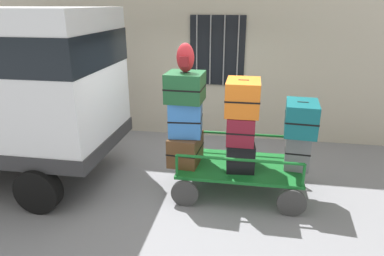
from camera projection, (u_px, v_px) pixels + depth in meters
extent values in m
plane|color=gray|center=(197.00, 182.00, 6.15)|extent=(40.00, 40.00, 0.00)
cube|color=#BCB29E|center=(215.00, 27.00, 7.59)|extent=(12.00, 0.30, 5.00)
cube|color=black|center=(217.00, 51.00, 7.59)|extent=(1.20, 0.04, 1.50)
cylinder|color=gray|center=(197.00, 51.00, 7.63)|extent=(0.03, 0.03, 1.50)
cylinder|color=gray|center=(210.00, 51.00, 7.58)|extent=(0.03, 0.03, 1.50)
cylinder|color=gray|center=(224.00, 51.00, 7.53)|extent=(0.03, 0.03, 1.50)
cylinder|color=gray|center=(238.00, 52.00, 7.48)|extent=(0.03, 0.03, 1.50)
cylinder|color=black|center=(38.00, 191.00, 5.18)|extent=(0.70, 0.22, 0.70)
cube|color=#146023|center=(239.00, 166.00, 5.70)|extent=(1.95, 1.15, 0.05)
cylinder|color=#383838|center=(292.00, 203.00, 5.11)|extent=(0.43, 0.06, 0.43)
cylinder|color=#383838|center=(285.00, 167.00, 6.21)|extent=(0.43, 0.06, 0.43)
cylinder|color=#383838|center=(185.00, 193.00, 5.36)|extent=(0.43, 0.06, 0.43)
cylinder|color=#383838|center=(197.00, 161.00, 6.47)|extent=(0.43, 0.06, 0.43)
cylinder|color=#146023|center=(304.00, 175.00, 4.99)|extent=(0.04, 0.04, 0.34)
cylinder|color=#146023|center=(296.00, 147.00, 5.99)|extent=(0.04, 0.04, 0.34)
cylinder|color=#146023|center=(177.00, 166.00, 5.29)|extent=(0.04, 0.04, 0.34)
cylinder|color=#146023|center=(189.00, 140.00, 6.28)|extent=(0.04, 0.04, 0.34)
cylinder|color=#146023|center=(239.00, 160.00, 5.08)|extent=(1.87, 0.04, 0.04)
cylinder|color=#146023|center=(242.00, 134.00, 6.08)|extent=(1.87, 0.04, 0.04)
cube|color=brown|center=(186.00, 149.00, 5.74)|extent=(0.52, 0.69, 0.47)
cube|color=black|center=(186.00, 149.00, 5.74)|extent=(0.53, 0.70, 0.02)
cube|color=black|center=(186.00, 136.00, 5.66)|extent=(0.16, 0.04, 0.02)
cube|color=#3372C6|center=(186.00, 118.00, 5.58)|extent=(0.55, 0.53, 0.56)
cube|color=black|center=(186.00, 118.00, 5.58)|extent=(0.56, 0.54, 0.02)
cube|color=black|center=(186.00, 101.00, 5.49)|extent=(0.16, 0.04, 0.02)
cube|color=#194C28|center=(185.00, 87.00, 5.39)|extent=(0.59, 0.57, 0.46)
cube|color=black|center=(185.00, 87.00, 5.39)|extent=(0.60, 0.58, 0.02)
cube|color=black|center=(185.00, 73.00, 5.31)|extent=(0.16, 0.04, 0.02)
cube|color=black|center=(240.00, 153.00, 5.60)|extent=(0.48, 0.70, 0.45)
cube|color=black|center=(240.00, 153.00, 5.60)|extent=(0.50, 0.71, 0.02)
cube|color=black|center=(241.00, 141.00, 5.53)|extent=(0.15, 0.04, 0.02)
cube|color=maroon|center=(241.00, 127.00, 5.43)|extent=(0.42, 0.65, 0.44)
cube|color=black|center=(241.00, 127.00, 5.43)|extent=(0.43, 0.66, 0.02)
cube|color=black|center=(242.00, 114.00, 5.36)|extent=(0.15, 0.03, 0.02)
cube|color=orange|center=(243.00, 97.00, 5.28)|extent=(0.51, 0.67, 0.52)
cube|color=black|center=(243.00, 97.00, 5.28)|extent=(0.52, 0.68, 0.02)
cube|color=black|center=(244.00, 80.00, 5.20)|extent=(0.16, 0.03, 0.02)
cube|color=slate|center=(297.00, 151.00, 5.46)|extent=(0.39, 0.28, 0.61)
cube|color=black|center=(297.00, 151.00, 5.46)|extent=(0.40, 0.29, 0.02)
cube|color=black|center=(299.00, 134.00, 5.36)|extent=(0.13, 0.04, 0.02)
cube|color=#0F5960|center=(301.00, 118.00, 5.27)|extent=(0.52, 0.69, 0.49)
cube|color=black|center=(301.00, 118.00, 5.27)|extent=(0.53, 0.70, 0.02)
cube|color=black|center=(303.00, 103.00, 5.19)|extent=(0.16, 0.04, 0.02)
ellipsoid|color=maroon|center=(185.00, 58.00, 5.22)|extent=(0.27, 0.19, 0.44)
cube|color=maroon|center=(184.00, 62.00, 5.14)|extent=(0.14, 0.06, 0.15)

